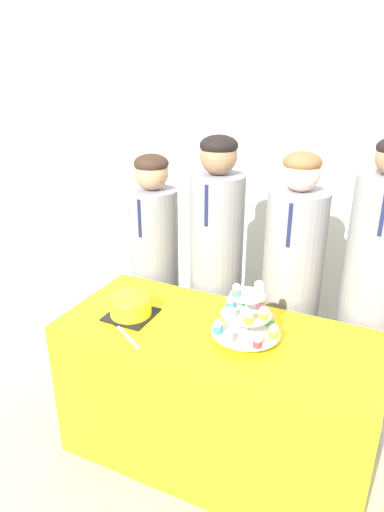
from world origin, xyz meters
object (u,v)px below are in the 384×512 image
student_2 (289,300)px  student_3 (368,309)px  round_cake (131,304)px  student_0 (155,276)px  student_1 (216,279)px  cupcake_stand (247,316)px  cake_knife (119,327)px

student_2 → student_3: bearing=-0.0°
round_cake → student_3: 1.20m
round_cake → student_0: 0.62m
round_cake → student_1: size_ratio=0.14×
student_1 → student_0: bearing=-180.0°
student_3 → cupcake_stand: bearing=-131.3°
cake_knife → cupcake_stand: 0.61m
student_3 → student_2: bearing=180.0°
student_0 → student_1: 0.41m
cake_knife → student_0: size_ratio=0.19×
round_cake → cake_knife: 0.14m
cake_knife → student_2: size_ratio=0.18×
student_0 → student_3: bearing=0.0°
student_0 → student_3: student_3 is taller
student_2 → round_cake: bearing=-138.5°
student_0 → cupcake_stand: bearing=-34.2°
cupcake_stand → cake_knife: bearing=-164.0°
round_cake → student_2: student_2 is taller
cake_knife → student_2: student_2 is taller
round_cake → cupcake_stand: 0.59m
cupcake_stand → student_1: size_ratio=0.20×
cake_knife → student_1: student_1 is taller
student_1 → student_2: 0.44m
cupcake_stand → student_3: size_ratio=0.19×
round_cake → cake_knife: size_ratio=0.81×
round_cake → student_3: (1.05, 0.57, -0.06)m
student_0 → round_cake: bearing=-71.2°
student_0 → cake_knife: bearing=-73.7°
round_cake → student_0: bearing=108.8°
cake_knife → student_1: (0.21, 0.69, -0.01)m
cupcake_stand → student_3: (0.47, 0.53, -0.12)m
cake_knife → student_1: size_ratio=0.17×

